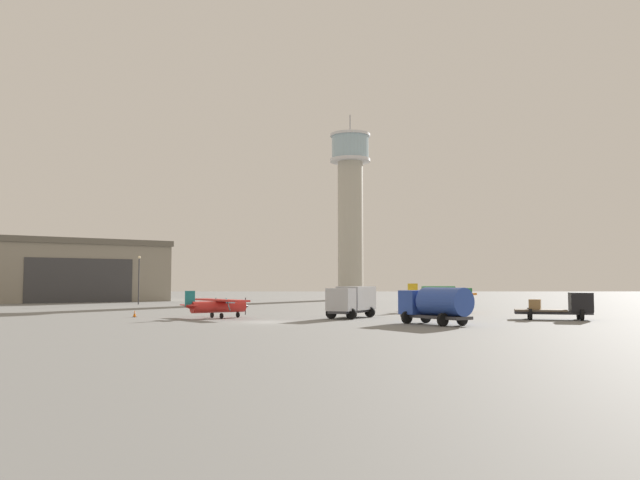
{
  "coord_description": "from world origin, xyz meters",
  "views": [
    {
      "loc": [
        4.2,
        -53.8,
        3.24
      ],
      "look_at": [
        4.82,
        16.87,
        8.04
      ],
      "focal_mm": 35.86,
      "sensor_mm": 36.0,
      "label": 1
    }
  ],
  "objects_px": {
    "airplane_orange": "(441,299)",
    "airplane_red": "(218,305)",
    "truck_box_silver": "(352,300)",
    "light_post_west": "(139,275)",
    "traffic_cone_near_left": "(135,314)",
    "truck_fuel_tanker_blue": "(436,304)",
    "control_tower": "(350,204)",
    "truck_fuel_tanker_green": "(446,295)",
    "truck_flatbed_black": "(565,306)"
  },
  "relations": [
    {
      "from": "truck_fuel_tanker_blue",
      "to": "truck_fuel_tanker_green",
      "type": "xyz_separation_m",
      "value": [
        9.27,
        41.3,
        -0.04
      ]
    },
    {
      "from": "traffic_cone_near_left",
      "to": "control_tower",
      "type": "bearing_deg",
      "value": 69.44
    },
    {
      "from": "control_tower",
      "to": "truck_fuel_tanker_green",
      "type": "xyz_separation_m",
      "value": [
        11.62,
        -35.32,
        -17.42
      ]
    },
    {
      "from": "airplane_orange",
      "to": "truck_flatbed_black",
      "type": "xyz_separation_m",
      "value": [
        7.97,
        -15.8,
        -0.31
      ]
    },
    {
      "from": "truck_fuel_tanker_blue",
      "to": "truck_flatbed_black",
      "type": "height_order",
      "value": "truck_fuel_tanker_blue"
    },
    {
      "from": "truck_flatbed_black",
      "to": "traffic_cone_near_left",
      "type": "height_order",
      "value": "truck_flatbed_black"
    },
    {
      "from": "truck_fuel_tanker_green",
      "to": "traffic_cone_near_left",
      "type": "xyz_separation_m",
      "value": [
        -36.08,
        -29.9,
        -1.28
      ]
    },
    {
      "from": "airplane_orange",
      "to": "airplane_red",
      "type": "height_order",
      "value": "airplane_orange"
    },
    {
      "from": "light_post_west",
      "to": "traffic_cone_near_left",
      "type": "distance_m",
      "value": 38.27
    },
    {
      "from": "control_tower",
      "to": "airplane_orange",
      "type": "height_order",
      "value": "control_tower"
    },
    {
      "from": "control_tower",
      "to": "truck_flatbed_black",
      "type": "height_order",
      "value": "control_tower"
    },
    {
      "from": "truck_fuel_tanker_blue",
      "to": "traffic_cone_near_left",
      "type": "xyz_separation_m",
      "value": [
        -26.81,
        11.4,
        -1.31
      ]
    },
    {
      "from": "truck_box_silver",
      "to": "traffic_cone_near_left",
      "type": "relative_size",
      "value": 9.92
    },
    {
      "from": "airplane_orange",
      "to": "traffic_cone_near_left",
      "type": "distance_m",
      "value": 33.47
    },
    {
      "from": "truck_fuel_tanker_green",
      "to": "truck_box_silver",
      "type": "bearing_deg",
      "value": -116.65
    },
    {
      "from": "airplane_red",
      "to": "light_post_west",
      "type": "height_order",
      "value": "light_post_west"
    },
    {
      "from": "control_tower",
      "to": "airplane_orange",
      "type": "relative_size",
      "value": 3.46
    },
    {
      "from": "airplane_red",
      "to": "light_post_west",
      "type": "relative_size",
      "value": 1.03
    },
    {
      "from": "control_tower",
      "to": "truck_fuel_tanker_green",
      "type": "relative_size",
      "value": 5.37
    },
    {
      "from": "airplane_orange",
      "to": "truck_fuel_tanker_green",
      "type": "distance_m",
      "value": 19.49
    },
    {
      "from": "light_post_west",
      "to": "traffic_cone_near_left",
      "type": "height_order",
      "value": "light_post_west"
    },
    {
      "from": "truck_fuel_tanker_blue",
      "to": "traffic_cone_near_left",
      "type": "bearing_deg",
      "value": 33.69
    },
    {
      "from": "airplane_orange",
      "to": "truck_fuel_tanker_green",
      "type": "relative_size",
      "value": 1.55
    },
    {
      "from": "traffic_cone_near_left",
      "to": "airplane_red",
      "type": "bearing_deg",
      "value": -13.2
    },
    {
      "from": "truck_flatbed_black",
      "to": "control_tower",
      "type": "bearing_deg",
      "value": 117.69
    },
    {
      "from": "airplane_red",
      "to": "truck_flatbed_black",
      "type": "distance_m",
      "value": 31.47
    },
    {
      "from": "light_post_west",
      "to": "traffic_cone_near_left",
      "type": "xyz_separation_m",
      "value": [
        9.75,
        -36.77,
        -4.19
      ]
    },
    {
      "from": "airplane_orange",
      "to": "truck_fuel_tanker_blue",
      "type": "relative_size",
      "value": 1.67
    },
    {
      "from": "airplane_orange",
      "to": "light_post_west",
      "type": "height_order",
      "value": "light_post_west"
    },
    {
      "from": "truck_box_silver",
      "to": "truck_fuel_tanker_green",
      "type": "xyz_separation_m",
      "value": [
        15.28,
        31.4,
        -0.07
      ]
    },
    {
      "from": "control_tower",
      "to": "airplane_red",
      "type": "bearing_deg",
      "value": -103.57
    },
    {
      "from": "truck_fuel_tanker_green",
      "to": "traffic_cone_near_left",
      "type": "height_order",
      "value": "truck_fuel_tanker_green"
    },
    {
      "from": "airplane_orange",
      "to": "airplane_red",
      "type": "distance_m",
      "value": 26.67
    },
    {
      "from": "light_post_west",
      "to": "truck_fuel_tanker_green",
      "type": "bearing_deg",
      "value": -8.53
    },
    {
      "from": "control_tower",
      "to": "truck_fuel_tanker_blue",
      "type": "height_order",
      "value": "control_tower"
    },
    {
      "from": "airplane_red",
      "to": "airplane_orange",
      "type": "bearing_deg",
      "value": -7.37
    },
    {
      "from": "control_tower",
      "to": "truck_box_silver",
      "type": "height_order",
      "value": "control_tower"
    },
    {
      "from": "airplane_red",
      "to": "truck_flatbed_black",
      "type": "height_order",
      "value": "airplane_red"
    },
    {
      "from": "truck_fuel_tanker_blue",
      "to": "truck_box_silver",
      "type": "relative_size",
      "value": 0.96
    },
    {
      "from": "truck_box_silver",
      "to": "truck_flatbed_black",
      "type": "height_order",
      "value": "truck_box_silver"
    },
    {
      "from": "control_tower",
      "to": "airplane_red",
      "type": "height_order",
      "value": "control_tower"
    },
    {
      "from": "truck_fuel_tanker_green",
      "to": "truck_flatbed_black",
      "type": "bearing_deg",
      "value": -84.94
    },
    {
      "from": "airplane_orange",
      "to": "truck_fuel_tanker_blue",
      "type": "distance_m",
      "value": 22.84
    },
    {
      "from": "truck_box_silver",
      "to": "light_post_west",
      "type": "bearing_deg",
      "value": -112.89
    },
    {
      "from": "traffic_cone_near_left",
      "to": "light_post_west",
      "type": "bearing_deg",
      "value": 104.85
    },
    {
      "from": "truck_fuel_tanker_blue",
      "to": "truck_flatbed_black",
      "type": "relative_size",
      "value": 0.92
    },
    {
      "from": "truck_box_silver",
      "to": "control_tower",
      "type": "bearing_deg",
      "value": -154.62
    },
    {
      "from": "airplane_red",
      "to": "light_post_west",
      "type": "bearing_deg",
      "value": 78.75
    },
    {
      "from": "control_tower",
      "to": "airplane_red",
      "type": "xyz_separation_m",
      "value": [
        -16.21,
        -67.15,
        -17.84
      ]
    },
    {
      "from": "airplane_orange",
      "to": "airplane_red",
      "type": "bearing_deg",
      "value": -170.11
    }
  ]
}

